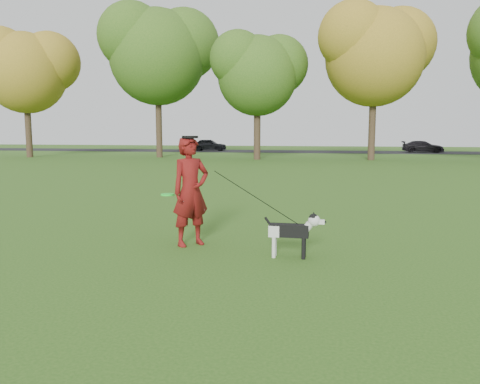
% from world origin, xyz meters
% --- Properties ---
extents(ground, '(120.00, 120.00, 0.00)m').
position_xyz_m(ground, '(0.00, 0.00, 0.00)').
color(ground, '#285116').
rests_on(ground, ground).
extents(road, '(120.00, 7.00, 0.02)m').
position_xyz_m(road, '(0.00, 40.00, 0.01)').
color(road, black).
rests_on(road, ground).
extents(man, '(0.79, 0.80, 1.87)m').
position_xyz_m(man, '(-0.90, -0.18, 0.93)').
color(man, '#61100D').
rests_on(man, ground).
extents(dog, '(0.96, 0.19, 0.73)m').
position_xyz_m(dog, '(0.90, -0.65, 0.44)').
color(dog, black).
rests_on(dog, ground).
extents(car_left, '(3.73, 1.63, 1.25)m').
position_xyz_m(car_left, '(-11.51, 40.00, 0.64)').
color(car_left, black).
rests_on(car_left, road).
extents(car_right, '(3.92, 1.72, 1.12)m').
position_xyz_m(car_right, '(9.78, 40.00, 0.58)').
color(car_right, black).
rests_on(car_right, road).
extents(man_held_items, '(2.42, 0.60, 1.39)m').
position_xyz_m(man_held_items, '(0.27, -0.44, 0.90)').
color(man_held_items, '#1EF533').
rests_on(man_held_items, ground).
extents(tree_row, '(51.74, 8.86, 12.01)m').
position_xyz_m(tree_row, '(-1.43, 26.07, 7.41)').
color(tree_row, '#38281C').
rests_on(tree_row, ground).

